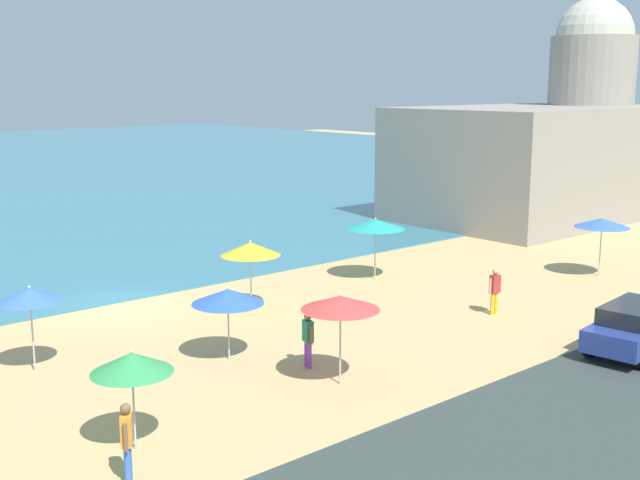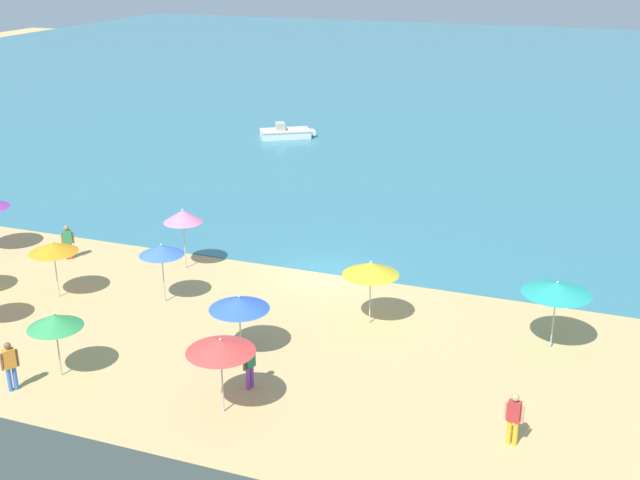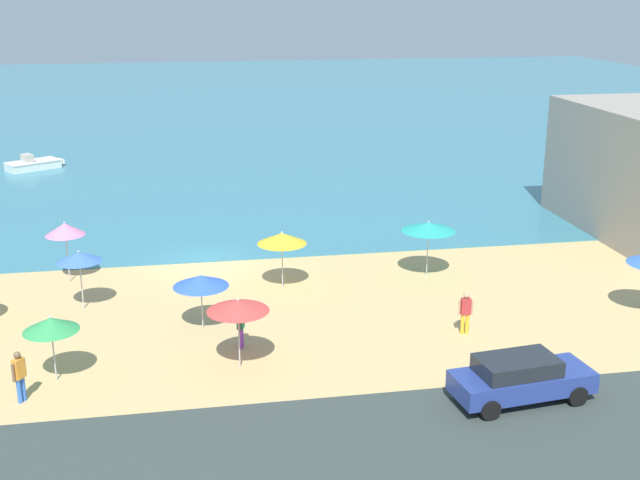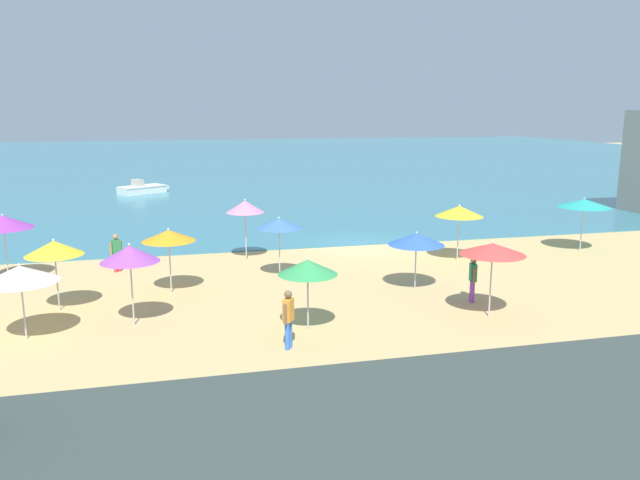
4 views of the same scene
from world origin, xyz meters
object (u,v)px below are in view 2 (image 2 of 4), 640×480
Objects in this scene: beach_umbrella_9 at (161,250)px; beach_umbrella_6 at (183,216)px; beach_umbrella_11 at (53,248)px; bather_1 at (514,416)px; beach_umbrella_4 at (557,288)px; skiff_nearshore at (286,133)px; bather_3 at (10,364)px; bather_0 at (249,363)px; bather_2 at (68,240)px; beach_umbrella_2 at (221,346)px; beach_umbrella_10 at (239,303)px; beach_umbrella_5 at (55,321)px; beach_umbrella_1 at (371,269)px.

beach_umbrella_6 is at bearing 105.49° from beach_umbrella_9.
beach_umbrella_11 is 19.05m from bather_1.
beach_umbrella_4 reaches higher than skiff_nearshore.
beach_umbrella_9 is at bearing 81.83° from bather_3.
bather_3 is (3.18, -6.47, -1.18)m from beach_umbrella_11.
bather_0 is 14.40m from bather_2.
bather_0 is 0.98× the size of bather_1.
beach_umbrella_4 is at bearing 7.44° from beach_umbrella_11.
beach_umbrella_9 is (-5.82, 6.36, -0.06)m from beach_umbrella_2.
beach_umbrella_2 is 8.73m from bather_1.
skiff_nearshore is at bearing 98.37° from bather_3.
beach_umbrella_10 is at bearing 39.76° from bather_3.
bather_2 is (-5.49, -0.88, -1.51)m from beach_umbrella_6.
beach_umbrella_6 is 1.14× the size of beach_umbrella_11.
bather_0 is (6.93, -8.18, -1.50)m from beach_umbrella_6.
bather_1 is (-0.51, -6.41, -1.37)m from beach_umbrella_4.
bather_2 is at bearing 160.13° from bather_1.
beach_umbrella_11 is (-4.03, 5.17, 0.14)m from beach_umbrella_5.
beach_umbrella_6 is 1.61× the size of bather_3.
beach_umbrella_6 is 1.66× the size of bather_1.
beach_umbrella_10 is at bearing 122.59° from bather_0.
bather_2 is at bearing 174.20° from beach_umbrella_1.
beach_umbrella_5 is 1.05× the size of beach_umbrella_10.
beach_umbrella_1 is at bearing 42.55° from bather_3.
beach_umbrella_10 is 2.62m from bather_0.
beach_umbrella_4 reaches higher than bather_3.
bather_0 is (0.17, 1.55, -1.35)m from beach_umbrella_2.
bather_1 is at bearing 8.94° from beach_umbrella_2.
bather_1 is (15.27, -8.38, -1.48)m from beach_umbrella_6.
beach_umbrella_9 is (0.23, 6.27, 0.20)m from beach_umbrella_5.
beach_umbrella_6 is 1.25× the size of beach_umbrella_10.
beach_umbrella_6 reaches higher than beach_umbrella_1.
beach_umbrella_9 is 1.13× the size of beach_umbrella_10.
bather_2 is at bearing 158.90° from beach_umbrella_9.
beach_umbrella_11 is at bearing -170.50° from beach_umbrella_1.
beach_umbrella_4 is 1.06× the size of beach_umbrella_11.
beach_umbrella_2 is 1.04× the size of beach_umbrella_11.
bather_0 is at bearing -57.41° from beach_umbrella_10.
beach_umbrella_4 is 0.93× the size of beach_umbrella_6.
bather_1 is 15.64m from bather_3.
skiff_nearshore is at bearing 109.60° from beach_umbrella_2.
beach_umbrella_11 is 1.49× the size of bather_0.
beach_umbrella_9 is 1.54× the size of bather_2.
beach_umbrella_10 is 1.36× the size of bather_2.
beach_umbrella_10 is 0.91× the size of beach_umbrella_11.
beach_umbrella_4 is at bearing 29.38° from bather_3.
beach_umbrella_10 is at bearing -10.55° from beach_umbrella_11.
bather_1 is (18.61, -3.92, -1.21)m from beach_umbrella_11.
beach_umbrella_9 is at bearing 149.37° from beach_umbrella_10.
bather_3 is (-7.08, -2.76, 0.05)m from bather_0.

